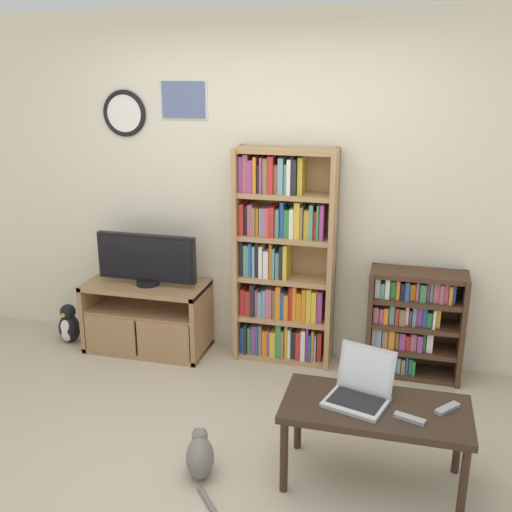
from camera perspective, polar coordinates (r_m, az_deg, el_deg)
The scene contains 12 objects.
ground_plane at distance 3.57m, azimuth -6.41°, elevation -20.44°, with size 18.00×18.00×0.00m, color #BCAD93.
wall_back at distance 4.58m, azimuth 0.72°, elevation 6.34°, with size 5.87×0.09×2.60m.
tv_stand at distance 4.90m, azimuth -10.38°, elevation -5.70°, with size 0.97×0.46×0.56m.
television at distance 4.72m, azimuth -10.39°, elevation -0.32°, with size 0.80×0.18×0.41m.
bookshelf_tall at distance 4.52m, azimuth 2.46°, elevation -0.58°, with size 0.75×0.25×1.65m.
bookshelf_short at distance 4.55m, azimuth 14.52°, elevation -6.06°, with size 0.68×0.28×0.81m.
coffee_table at distance 3.37m, azimuth 11.30°, elevation -14.62°, with size 0.99×0.48×0.47m.
laptop at distance 3.35m, azimuth 9.91°, elevation -12.29°, with size 0.38×0.38×0.27m.
remote_near_laptop at distance 3.39m, azimuth 17.77°, elevation -13.65°, with size 0.14×0.15×0.02m.
remote_far_from_laptop at distance 3.26m, azimuth 14.42°, elevation -14.76°, with size 0.17×0.09×0.02m.
cat at distance 3.54m, azimuth -5.34°, elevation -18.44°, with size 0.33×0.47×0.27m.
penguin_figurine at distance 5.23m, azimuth -17.41°, elevation -6.30°, with size 0.18×0.16×0.33m.
Camera 1 is at (1.07, -2.62, 2.19)m, focal length 42.00 mm.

